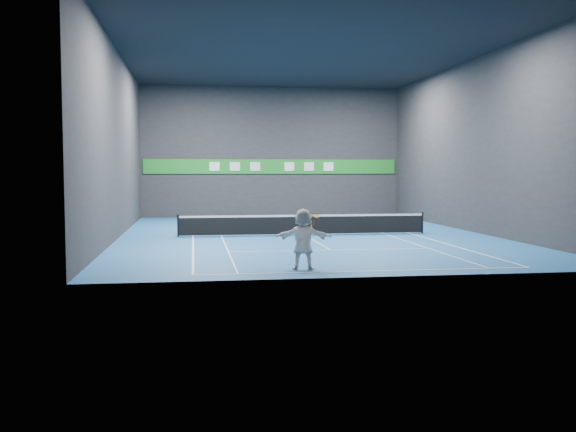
{
  "coord_description": "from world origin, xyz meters",
  "views": [
    {
      "loc": [
        -5.45,
        -31.51,
        3.17
      ],
      "look_at": [
        -1.96,
        -7.86,
        1.5
      ],
      "focal_mm": 40.0,
      "sensor_mm": 36.0,
      "label": 1
    }
  ],
  "objects": [
    {
      "name": "service_line_far",
      "position": [
        0.0,
        6.4,
        0.0
      ],
      "size": [
        8.23,
        0.06,
        0.01
      ],
      "primitive_type": "cube",
      "color": "white",
      "rests_on": "ground"
    },
    {
      "name": "player",
      "position": [
        -1.96,
        -11.23,
        0.99
      ],
      "size": [
        1.91,
        0.95,
        1.98
      ],
      "primitive_type": "imported",
      "rotation": [
        0.0,
        0.0,
        2.94
      ],
      "color": "white",
      "rests_on": "ground"
    },
    {
      "name": "sideline_doubles_right",
      "position": [
        5.49,
        0.0,
        0.0
      ],
      "size": [
        0.08,
        23.78,
        0.01
      ],
      "primitive_type": "cube",
      "color": "white",
      "rests_on": "ground"
    },
    {
      "name": "tennis_ball",
      "position": [
        -2.26,
        -11.16,
        2.76
      ],
      "size": [
        0.07,
        0.07,
        0.07
      ],
      "primitive_type": "sphere",
      "color": "#CAEE27",
      "rests_on": "player"
    },
    {
      "name": "sideline_doubles_left",
      "position": [
        -5.49,
        0.0,
        0.0
      ],
      "size": [
        0.08,
        23.78,
        0.01
      ],
      "primitive_type": "cube",
      "color": "white",
      "rests_on": "ground"
    },
    {
      "name": "baseline_far",
      "position": [
        0.0,
        11.89,
        0.0
      ],
      "size": [
        10.98,
        0.08,
        0.01
      ],
      "primitive_type": "cube",
      "color": "white",
      "rests_on": "ground"
    },
    {
      "name": "wall_left",
      "position": [
        -9.0,
        0.0,
        4.5
      ],
      "size": [
        0.1,
        26.0,
        9.0
      ],
      "primitive_type": "cube",
      "color": "#262629",
      "rests_on": "ground"
    },
    {
      "name": "baseline_near",
      "position": [
        0.0,
        -11.89,
        0.0
      ],
      "size": [
        10.98,
        0.08,
        0.01
      ],
      "primitive_type": "cube",
      "color": "white",
      "rests_on": "ground"
    },
    {
      "name": "service_line_near",
      "position": [
        0.0,
        -6.4,
        0.0
      ],
      "size": [
        8.23,
        0.06,
        0.01
      ],
      "primitive_type": "cube",
      "color": "white",
      "rests_on": "ground"
    },
    {
      "name": "wall_back",
      "position": [
        0.0,
        13.0,
        4.5
      ],
      "size": [
        18.0,
        0.1,
        9.0
      ],
      "primitive_type": "cube",
      "color": "#262629",
      "rests_on": "ground"
    },
    {
      "name": "sponsor_banner",
      "position": [
        0.0,
        12.93,
        3.5
      ],
      "size": [
        17.64,
        0.11,
        1.0
      ],
      "color": "#1B7E24",
      "rests_on": "wall_back"
    },
    {
      "name": "tennis_racket",
      "position": [
        -1.57,
        -11.18,
        1.7
      ],
      "size": [
        0.42,
        0.38,
        0.52
      ],
      "color": "red",
      "rests_on": "player"
    },
    {
      "name": "tennis_net",
      "position": [
        0.0,
        0.0,
        0.54
      ],
      "size": [
        12.5,
        0.1,
        1.07
      ],
      "color": "black",
      "rests_on": "ground"
    },
    {
      "name": "wall_front",
      "position": [
        0.0,
        -13.0,
        4.5
      ],
      "size": [
        18.0,
        0.1,
        9.0
      ],
      "primitive_type": "cube",
      "color": "#262629",
      "rests_on": "ground"
    },
    {
      "name": "ground",
      "position": [
        0.0,
        0.0,
        0.0
      ],
      "size": [
        26.0,
        26.0,
        0.0
      ],
      "primitive_type": "plane",
      "color": "#1B5798",
      "rests_on": "ground"
    },
    {
      "name": "ceiling",
      "position": [
        0.0,
        0.0,
        9.0
      ],
      "size": [
        26.0,
        26.0,
        0.0
      ],
      "primitive_type": "plane",
      "color": "black",
      "rests_on": "ground"
    },
    {
      "name": "center_service_line",
      "position": [
        0.0,
        0.0,
        0.0
      ],
      "size": [
        0.06,
        12.8,
        0.01
      ],
      "primitive_type": "cube",
      "color": "white",
      "rests_on": "ground"
    },
    {
      "name": "wall_right",
      "position": [
        9.0,
        0.0,
        4.5
      ],
      "size": [
        0.1,
        26.0,
        9.0
      ],
      "primitive_type": "cube",
      "color": "#262629",
      "rests_on": "ground"
    },
    {
      "name": "sideline_singles_right",
      "position": [
        4.11,
        0.0,
        0.0
      ],
      "size": [
        0.06,
        23.78,
        0.01
      ],
      "primitive_type": "cube",
      "color": "white",
      "rests_on": "ground"
    },
    {
      "name": "sideline_singles_left",
      "position": [
        -4.11,
        0.0,
        0.0
      ],
      "size": [
        0.06,
        23.78,
        0.01
      ],
      "primitive_type": "cube",
      "color": "white",
      "rests_on": "ground"
    }
  ]
}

